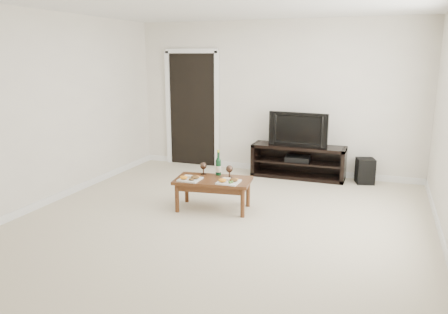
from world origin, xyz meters
TOP-DOWN VIEW (x-y plane):
  - floor at (0.00, 0.00)m, footprint 5.50×5.50m
  - back_wall at (0.00, 2.77)m, footprint 5.00×0.04m
  - doorway at (-1.55, 2.73)m, footprint 0.90×0.02m
  - media_console at (0.49, 2.50)m, footprint 1.54×0.45m
  - television at (0.49, 2.50)m, footprint 0.99×0.20m
  - av_receiver at (0.48, 2.48)m, footprint 0.42×0.32m
  - subwoofer at (1.57, 2.52)m, footprint 0.33×0.33m
  - coffee_table at (-0.27, 0.54)m, footprint 1.06×0.67m
  - plate_left at (-0.54, 0.39)m, footprint 0.27×0.27m
  - plate_right at (-0.02, 0.45)m, footprint 0.27×0.27m
  - wine_bottle at (-0.28, 0.75)m, footprint 0.07×0.07m
  - goblet_left at (-0.48, 0.71)m, footprint 0.09×0.09m
  - goblet_right at (-0.09, 0.68)m, footprint 0.09×0.09m

SIDE VIEW (x-z plane):
  - floor at x=0.00m, z-range 0.00..0.00m
  - subwoofer at x=1.57m, z-range 0.00..0.41m
  - coffee_table at x=-0.27m, z-range 0.00..0.42m
  - media_console at x=0.49m, z-range 0.00..0.55m
  - av_receiver at x=0.48m, z-range 0.29..0.36m
  - plate_left at x=-0.54m, z-range 0.42..0.49m
  - plate_right at x=-0.02m, z-range 0.42..0.49m
  - goblet_left at x=-0.48m, z-range 0.42..0.59m
  - goblet_right at x=-0.09m, z-range 0.42..0.59m
  - wine_bottle at x=-0.28m, z-range 0.42..0.77m
  - television at x=0.49m, z-range 0.55..1.11m
  - doorway at x=-1.55m, z-range 0.00..2.05m
  - back_wall at x=0.00m, z-range 0.00..2.60m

